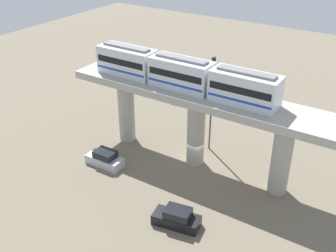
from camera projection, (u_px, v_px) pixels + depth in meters
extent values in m
plane|color=#706654|center=(195.00, 162.00, 45.37)|extent=(120.00, 120.00, 0.00)
cylinder|color=#A8A59E|center=(126.00, 110.00, 48.00)|extent=(1.90, 1.90, 7.72)
cylinder|color=#A8A59E|center=(196.00, 132.00, 43.52)|extent=(1.90, 1.90, 7.72)
cylinder|color=#A8A59E|center=(281.00, 158.00, 39.04)|extent=(1.90, 1.90, 7.72)
cube|color=#A8A59E|center=(197.00, 95.00, 41.48)|extent=(5.20, 28.85, 0.80)
cube|color=silver|center=(127.00, 61.00, 44.81)|extent=(2.60, 6.60, 3.00)
cube|color=black|center=(127.00, 59.00, 44.69)|extent=(2.64, 6.07, 0.70)
cube|color=#1947B2|center=(128.00, 68.00, 45.17)|extent=(2.64, 6.34, 0.24)
cube|color=slate|center=(127.00, 47.00, 44.04)|extent=(1.10, 5.61, 0.24)
cube|color=silver|center=(181.00, 74.00, 41.49)|extent=(2.60, 6.60, 3.00)
cube|color=black|center=(181.00, 71.00, 41.37)|extent=(2.64, 6.07, 0.70)
cube|color=#1947B2|center=(181.00, 81.00, 41.85)|extent=(2.64, 6.34, 0.24)
cube|color=slate|center=(182.00, 58.00, 40.71)|extent=(1.10, 5.61, 0.24)
cube|color=silver|center=(245.00, 89.00, 38.16)|extent=(2.60, 6.60, 3.00)
cube|color=black|center=(245.00, 86.00, 38.04)|extent=(2.64, 6.07, 0.70)
cube|color=#1947B2|center=(244.00, 96.00, 38.52)|extent=(2.64, 6.34, 0.24)
cube|color=slate|center=(247.00, 72.00, 37.39)|extent=(1.10, 5.61, 0.24)
cube|color=black|center=(176.00, 220.00, 36.30)|extent=(2.55, 4.46, 1.00)
cube|color=black|center=(178.00, 213.00, 35.81)|extent=(2.04, 2.56, 0.76)
cube|color=#B2B5BA|center=(105.00, 161.00, 44.68)|extent=(1.89, 4.24, 1.00)
cube|color=black|center=(105.00, 154.00, 44.19)|extent=(1.69, 2.34, 0.76)
cylinder|color=brown|center=(169.00, 84.00, 60.85)|extent=(0.36, 0.36, 3.06)
sphere|color=#38843D|center=(169.00, 70.00, 59.76)|extent=(2.71, 2.71, 2.71)
cylinder|color=#4C4C51|center=(211.00, 108.00, 45.37)|extent=(0.20, 0.20, 10.52)
cube|color=black|center=(214.00, 60.00, 42.71)|extent=(0.44, 0.28, 0.60)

